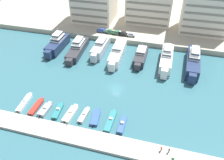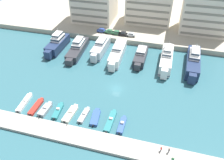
{
  "view_description": "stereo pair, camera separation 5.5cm",
  "coord_description": "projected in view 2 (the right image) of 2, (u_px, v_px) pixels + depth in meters",
  "views": [
    {
      "loc": [
        13.15,
        -54.24,
        47.34
      ],
      "look_at": [
        -1.73,
        0.93,
        2.5
      ],
      "focal_mm": 35.0,
      "sensor_mm": 36.0,
      "label": 1
    },
    {
      "loc": [
        13.2,
        -54.23,
        47.34
      ],
      "look_at": [
        -1.73,
        0.93,
        2.5
      ],
      "focal_mm": 35.0,
      "sensor_mm": 36.0,
      "label": 2
    }
  ],
  "objects": [
    {
      "name": "yacht_navy_mid_right",
      "position": [
        193.0,
        61.0,
        81.32
      ],
      "size": [
        5.56,
        22.21,
        8.67
      ],
      "color": "navy",
      "rests_on": "ground"
    },
    {
      "name": "car_green_mid_left",
      "position": [
        116.0,
        33.0,
        99.08
      ],
      "size": [
        4.16,
        2.04,
        1.8
      ],
      "color": "#2D6642",
      "rests_on": "quay_promenade"
    },
    {
      "name": "bollard_west_mid",
      "position": [
        67.0,
        124.0,
        59.47
      ],
      "size": [
        0.2,
        0.2,
        0.61
      ],
      "color": "#2D2D33",
      "rests_on": "pier_dock"
    },
    {
      "name": "quay_promenade",
      "position": [
        145.0,
        14.0,
        122.18
      ],
      "size": [
        180.0,
        70.0,
        2.19
      ],
      "primitive_type": "cube",
      "color": "#ADA38E",
      "rests_on": "ground"
    },
    {
      "name": "motorboat_blue_far_right",
      "position": [
        122.0,
        125.0,
        60.02
      ],
      "size": [
        1.63,
        6.52,
        1.54
      ],
      "color": "#33569E",
      "rests_on": "ground"
    },
    {
      "name": "motorboat_teal_center_left",
      "position": [
        58.0,
        111.0,
        64.35
      ],
      "size": [
        2.23,
        6.91,
        1.33
      ],
      "color": "teal",
      "rests_on": "ground"
    },
    {
      "name": "yacht_silver_mid_left",
      "position": [
        101.0,
        48.0,
        90.11
      ],
      "size": [
        4.37,
        17.86,
        7.17
      ],
      "color": "silver",
      "rests_on": "ground"
    },
    {
      "name": "car_green_left",
      "position": [
        109.0,
        31.0,
        100.06
      ],
      "size": [
        4.11,
        1.95,
        1.8
      ],
      "color": "#2D6642",
      "rests_on": "quay_promenade"
    },
    {
      "name": "yacht_white_center_right",
      "position": [
        166.0,
        59.0,
        82.8
      ],
      "size": [
        4.34,
        20.41,
        8.67
      ],
      "color": "white",
      "rests_on": "ground"
    },
    {
      "name": "pedestrian_near_edge",
      "position": [
        169.0,
        150.0,
        52.3
      ],
      "size": [
        0.3,
        0.63,
        1.66
      ],
      "color": "#282D3D",
      "rests_on": "pier_dock"
    },
    {
      "name": "motorboat_blue_mid_right",
      "position": [
        95.0,
        118.0,
        62.27
      ],
      "size": [
        2.77,
        6.75,
        0.92
      ],
      "color": "#33569E",
      "rests_on": "ground"
    },
    {
      "name": "apartment_block_mid_left",
      "position": [
        207.0,
        8.0,
        95.92
      ],
      "size": [
        20.49,
        15.27,
        23.93
      ],
      "color": "silver",
      "rests_on": "quay_promenade"
    },
    {
      "name": "yacht_white_center_left",
      "position": [
        118.0,
        53.0,
        86.76
      ],
      "size": [
        4.75,
        20.74,
        7.12
      ],
      "color": "white",
      "rests_on": "ground"
    },
    {
      "name": "ground_plane",
      "position": [
        116.0,
        88.0,
        73.12
      ],
      "size": [
        400.0,
        400.0,
        0.0
      ],
      "primitive_type": "plane",
      "color": "#336670"
    },
    {
      "name": "pedestrian_mid_deck",
      "position": [
        161.0,
        149.0,
        52.65
      ],
      "size": [
        0.36,
        0.6,
        1.64
      ],
      "color": "#282D3D",
      "rests_on": "pier_dock"
    },
    {
      "name": "apartment_block_left",
      "position": [
        150.0,
        5.0,
        106.47
      ],
      "size": [
        22.02,
        15.04,
        18.5
      ],
      "color": "silver",
      "rests_on": "quay_promenade"
    },
    {
      "name": "car_black_center_left",
      "position": [
        123.0,
        33.0,
        98.33
      ],
      "size": [
        4.12,
        1.96,
        1.8
      ],
      "color": "black",
      "rests_on": "quay_promenade"
    },
    {
      "name": "motorboat_grey_center_right",
      "position": [
        84.0,
        115.0,
        63.05
      ],
      "size": [
        2.0,
        6.61,
        1.18
      ],
      "color": "#9EA3A8",
      "rests_on": "ground"
    },
    {
      "name": "motorboat_teal_right",
      "position": [
        110.0,
        121.0,
        61.26
      ],
      "size": [
        1.92,
        8.63,
        1.34
      ],
      "color": "teal",
      "rests_on": "ground"
    },
    {
      "name": "car_blue_far_left",
      "position": [
        102.0,
        30.0,
        100.95
      ],
      "size": [
        4.13,
        1.98,
        1.8
      ],
      "color": "#28428E",
      "rests_on": "quay_promenade"
    },
    {
      "name": "yacht_navy_far_left",
      "position": [
        57.0,
        44.0,
        92.14
      ],
      "size": [
        4.86,
        17.81,
        8.58
      ],
      "color": "navy",
      "rests_on": "ground"
    },
    {
      "name": "pedestrian_far_side",
      "position": [
        173.0,
        159.0,
        50.37
      ],
      "size": [
        0.66,
        0.23,
        1.71
      ],
      "color": "#4C515B",
      "rests_on": "pier_dock"
    },
    {
      "name": "motorboat_white_far_left",
      "position": [
        24.0,
        103.0,
        67.06
      ],
      "size": [
        2.21,
        8.61,
        1.39
      ],
      "color": "white",
      "rests_on": "ground"
    },
    {
      "name": "motorboat_cream_center",
      "position": [
        70.0,
        114.0,
        63.53
      ],
      "size": [
        2.67,
        7.57,
        1.31
      ],
      "color": "beige",
      "rests_on": "ground"
    },
    {
      "name": "motorboat_red_left",
      "position": [
        36.0,
        107.0,
        65.73
      ],
      "size": [
        1.72,
        7.49,
        0.88
      ],
      "color": "red",
      "rests_on": "ground"
    },
    {
      "name": "pier_dock",
      "position": [
        95.0,
        140.0,
        56.16
      ],
      "size": [
        120.0,
        5.54,
        0.82
      ],
      "primitive_type": "cube",
      "color": "#A8A399",
      "rests_on": "ground"
    },
    {
      "name": "car_silver_center",
      "position": [
        131.0,
        34.0,
        97.61
      ],
      "size": [
        4.13,
        1.99,
        1.8
      ],
      "color": "#B7BCC1",
      "rests_on": "quay_promenade"
    },
    {
      "name": "yacht_charcoal_center",
      "position": [
        141.0,
        56.0,
        85.78
      ],
      "size": [
        4.28,
        16.19,
        6.18
      ],
      "color": "#333338",
      "rests_on": "ground"
    },
    {
      "name": "bollard_west",
      "position": [
        39.0,
        118.0,
        61.23
      ],
      "size": [
        0.2,
        0.2,
        0.61
      ],
      "color": "#2D2D33",
      "rests_on": "pier_dock"
    },
    {
      "name": "yacht_charcoal_left",
      "position": [
        78.0,
        48.0,
        90.34
      ],
      "size": [
        5.75,
        20.9,
        7.28
      ],
      "color": "#333338",
      "rests_on": "ground"
    },
    {
      "name": "motorboat_grey_mid_left",
      "position": [
        45.0,
        109.0,
        64.67
      ],
      "size": [
        2.44,
        6.23,
        1.55
      ],
      "color": "#9EA3A8",
      "rests_on": "ground"
    }
  ]
}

